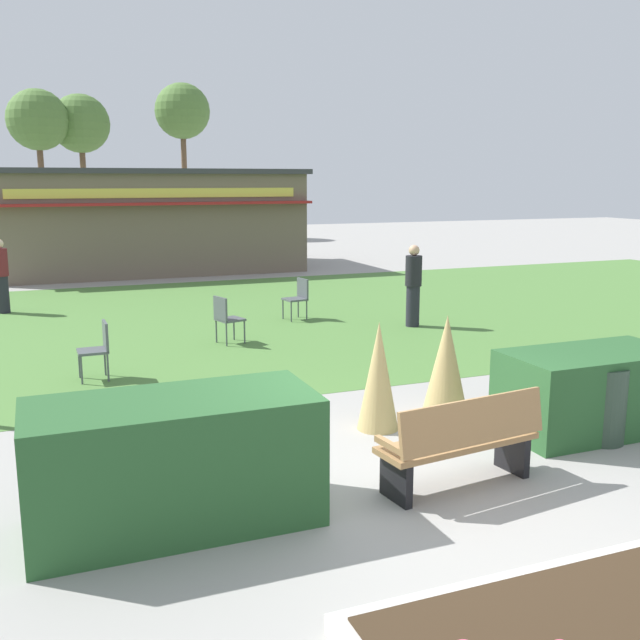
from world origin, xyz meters
name	(u,v)px	position (x,y,z in m)	size (l,w,h in m)	color
ground_plane	(394,487)	(0.00, 0.00, 0.00)	(80.00, 80.00, 0.00)	#999691
lawn_patch	(197,321)	(0.00, 9.17, 0.00)	(36.00, 12.00, 0.01)	#4C7A38
park_bench	(462,442)	(0.61, -0.26, 0.48)	(1.75, 0.73, 0.95)	#9E7547
hedge_left	(174,462)	(-2.14, 0.03, 0.57)	(2.48, 1.10, 1.15)	#28562B
hedge_right	(591,391)	(2.96, 0.59, 0.49)	(2.15, 1.10, 0.99)	#28562B
ornamental_grass_behind_left	(446,365)	(1.68, 1.81, 0.65)	(0.60, 0.60, 1.31)	tan
ornamental_grass_behind_right	(533,391)	(2.41, 0.98, 0.46)	(0.76, 0.76, 0.91)	tan
ornamental_grass_behind_center	(378,376)	(0.61, 1.60, 0.67)	(0.51, 0.51, 1.33)	tan
trash_bin	(603,405)	(2.82, 0.24, 0.45)	(0.52, 0.52, 0.90)	#2D4233
food_kiosk	(147,220)	(0.44, 18.75, 1.67)	(9.86, 5.46, 3.33)	#6B5B4C
cafe_chair_west	(226,316)	(0.05, 6.81, 0.53)	(0.54, 0.54, 0.89)	#4C5156
cafe_chair_east	(99,346)	(-2.35, 5.16, 0.53)	(0.45, 0.45, 0.89)	#4C5156
cafe_chair_center	(298,295)	(2.11, 8.56, 0.53)	(0.50, 0.50, 0.89)	#4C5156
person_strolling	(413,285)	(4.05, 6.97, 0.86)	(0.34, 0.34, 1.69)	#23232D
person_standing	(1,276)	(-3.89, 11.76, 0.86)	(0.34, 0.34, 1.69)	#23232D
parked_car_west_slot	(0,236)	(-4.47, 27.74, 0.64)	(4.21, 2.07, 1.20)	#2D6638
tree_left_bg	(38,121)	(-2.58, 30.88, 5.66)	(2.80, 2.80, 7.11)	brown
tree_right_bg	(182,112)	(4.38, 32.04, 6.36)	(2.80, 2.80, 7.83)	brown
tree_center_bg	(81,125)	(-0.64, 31.77, 5.60)	(2.80, 2.80, 7.05)	brown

